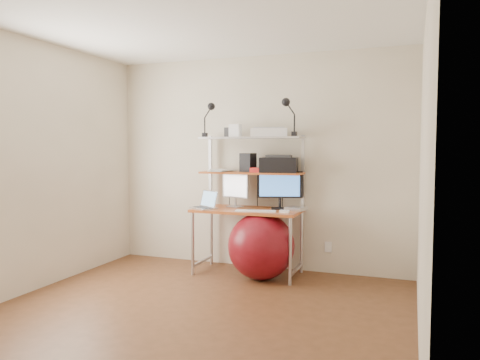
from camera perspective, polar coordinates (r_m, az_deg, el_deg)
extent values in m
plane|color=brown|center=(4.14, -5.98, -16.24)|extent=(3.60, 3.60, 0.00)
plane|color=white|center=(4.03, -6.25, 19.36)|extent=(3.60, 3.60, 0.00)
plane|color=#EFE2C8|center=(5.56, 2.18, 2.13)|extent=(3.60, 0.00, 3.60)
plane|color=#EFE2C8|center=(2.42, -25.46, -0.68)|extent=(3.60, 0.00, 3.60)
plane|color=#EFE2C8|center=(4.96, -25.08, 1.53)|extent=(0.00, 3.60, 3.60)
plane|color=#EFE2C8|center=(3.49, 21.44, 0.74)|extent=(0.00, 3.60, 3.60)
cube|color=#C45726|center=(5.26, 0.94, -3.71)|extent=(1.20, 0.60, 0.03)
cylinder|color=#BBBBC0|center=(5.30, -5.79, -7.73)|extent=(0.04, 0.04, 0.71)
cylinder|color=#BBBBC0|center=(5.76, -3.50, -6.77)|extent=(0.04, 0.04, 0.71)
cylinder|color=#BBBBC0|center=(4.92, 6.14, -8.65)|extent=(0.04, 0.04, 0.71)
cylinder|color=#BBBBC0|center=(5.42, 7.50, -7.49)|extent=(0.04, 0.04, 0.71)
cube|color=#BBBBC0|center=(5.67, -3.62, 1.15)|extent=(0.03, 0.04, 0.84)
cube|color=#BBBBC0|center=(5.32, 7.68, 0.93)|extent=(0.03, 0.04, 0.84)
cube|color=#C45726|center=(5.35, 1.40, 0.88)|extent=(1.18, 0.34, 0.02)
cube|color=#BBBBC0|center=(5.34, 1.41, 5.17)|extent=(1.18, 0.34, 0.02)
cube|color=white|center=(5.46, 10.70, -8.03)|extent=(0.08, 0.01, 0.12)
cube|color=silver|center=(5.42, -0.62, -3.25)|extent=(0.20, 0.17, 0.01)
cylinder|color=silver|center=(5.43, -0.55, -2.67)|extent=(0.03, 0.03, 0.09)
cube|color=silver|center=(5.41, -0.55, -0.74)|extent=(0.36, 0.14, 0.28)
plane|color=white|center=(5.40, -0.61, -0.75)|extent=(0.31, 0.11, 0.33)
cube|color=black|center=(5.26, 4.82, -3.48)|extent=(0.21, 0.19, 0.01)
cylinder|color=black|center=(5.27, 4.88, -2.78)|extent=(0.03, 0.03, 0.11)
cube|color=black|center=(5.25, 4.90, -0.56)|extent=(0.48, 0.18, 0.30)
plane|color=#3972C3|center=(5.24, 4.85, -0.57)|extent=(0.43, 0.14, 0.45)
cube|color=silver|center=(5.30, -4.47, -3.42)|extent=(0.36, 0.33, 0.01)
cube|color=#323235|center=(5.30, -4.47, -3.33)|extent=(0.28, 0.24, 0.00)
cube|color=silver|center=(5.35, -3.56, -2.27)|extent=(0.28, 0.21, 0.19)
plane|color=#6E97B7|center=(5.35, -3.56, -2.27)|extent=(0.26, 0.20, 0.26)
cube|color=white|center=(5.05, 1.90, -3.80)|extent=(0.45, 0.21, 0.01)
cube|color=white|center=(4.98, 5.45, -3.84)|extent=(0.10, 0.06, 0.03)
cube|color=silver|center=(5.18, 6.81, -3.49)|extent=(0.23, 0.23, 0.04)
cube|color=black|center=(5.10, 1.07, -3.74)|extent=(0.08, 0.14, 0.01)
cube|color=black|center=(5.24, 4.77, 1.84)|extent=(0.44, 0.33, 0.17)
cube|color=#323235|center=(5.24, 4.78, 2.91)|extent=(0.30, 0.24, 0.03)
cube|color=black|center=(5.38, 0.98, 2.16)|extent=(0.17, 0.17, 0.21)
cube|color=red|center=(5.23, 2.37, 1.22)|extent=(0.19, 0.13, 0.05)
cube|color=white|center=(5.28, 3.54, 5.79)|extent=(0.46, 0.36, 0.09)
cube|color=silver|center=(5.28, 3.55, 6.37)|extent=(0.39, 0.29, 0.02)
cube|color=white|center=(5.37, -0.59, 6.04)|extent=(0.12, 0.10, 0.14)
cube|color=#323235|center=(5.46, -1.19, 5.84)|extent=(0.11, 0.11, 0.11)
cube|color=black|center=(5.45, -4.32, 5.50)|extent=(0.05, 0.06, 0.05)
cylinder|color=black|center=(5.46, -4.32, 6.67)|extent=(0.02, 0.02, 0.17)
sphere|color=black|center=(5.42, -3.52, 8.94)|extent=(0.09, 0.09, 0.09)
cube|color=black|center=(5.13, 6.64, 5.60)|extent=(0.05, 0.06, 0.05)
cylinder|color=black|center=(5.13, 6.65, 6.92)|extent=(0.02, 0.02, 0.18)
sphere|color=black|center=(5.16, 5.61, 9.44)|extent=(0.09, 0.09, 0.09)
sphere|color=maroon|center=(5.12, 2.59, -8.05)|extent=(0.73, 0.73, 0.73)
cube|color=white|center=(5.52, -2.72, 1.11)|extent=(0.28, 0.33, 0.00)
cube|color=white|center=(5.42, -2.29, 1.11)|extent=(0.28, 0.33, 0.00)
cube|color=white|center=(5.51, -2.05, 1.21)|extent=(0.23, 0.30, 0.00)
cube|color=white|center=(5.45, -2.20, 1.23)|extent=(0.28, 0.33, 0.00)
cube|color=white|center=(5.49, -2.62, 1.30)|extent=(0.31, 0.34, 0.00)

